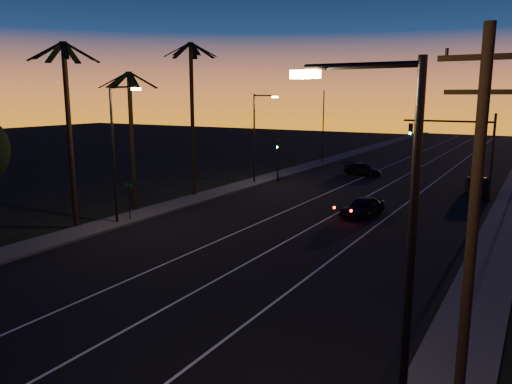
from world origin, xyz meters
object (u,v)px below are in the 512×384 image
Objects in this scene: right_car at (477,187)px; cross_car at (363,169)px; signal_mast at (461,141)px; lead_car at (362,207)px; utility_pole at (473,219)px.

cross_car is at bearing 154.68° from right_car.
lead_car is (-4.80, -9.85, -4.09)m from signal_mast.
utility_pole is at bearing -68.33° from cross_car.
utility_pole is 2.14× the size of lead_car.
signal_mast is 1.52× the size of lead_car.
right_car reaches higher than cross_car.
lead_car is (-9.27, 20.14, -4.63)m from utility_pole.
lead_car is at bearing -116.42° from right_car.
cross_car is (-11.84, 5.60, -0.09)m from right_car.
cross_car is at bearing 108.07° from lead_car.
lead_car is at bearing -115.98° from signal_mast.
signal_mast is 11.70m from lead_car.
signal_mast is at bearing 98.47° from utility_pole.
utility_pole is 41.05m from cross_car.
lead_car is at bearing -71.93° from cross_car.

